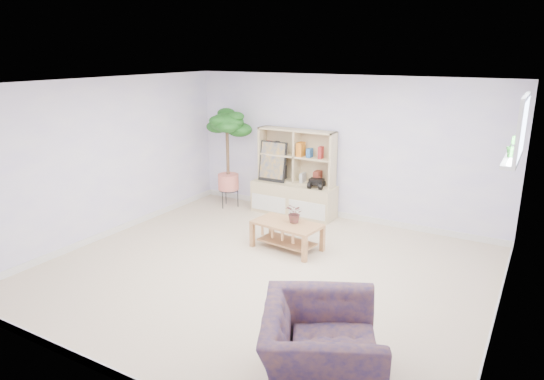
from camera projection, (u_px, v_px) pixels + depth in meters
The scene contains 14 objects.
floor at pixel (264, 271), 6.30m from camera, with size 5.50×5.00×0.01m, color #C3B396.
ceiling at pixel (263, 83), 5.64m from camera, with size 5.50×5.00×0.01m, color silver.
walls at pixel (263, 183), 5.97m from camera, with size 5.51×5.01×2.40m.
baseboard at pixel (264, 268), 6.29m from camera, with size 5.50×5.00×0.10m, color white, non-canonical shape.
window at pixel (523, 129), 4.94m from camera, with size 0.10×0.98×0.68m, color white, non-canonical shape.
window_sill at pixel (512, 159), 5.05m from camera, with size 0.14×1.00×0.04m, color white.
storage_unit at pixel (294, 173), 8.32m from camera, with size 1.49×0.50×1.49m, color #D0BC89, non-canonical shape.
poster at pixel (273, 161), 8.43m from camera, with size 0.51×0.12×0.70m, color gold, non-canonical shape.
toy_truck at pixel (316, 183), 8.06m from camera, with size 0.34×0.24×0.18m, color black, non-canonical shape.
coffee_table at pixel (287, 236), 6.98m from camera, with size 0.97×0.53×0.40m, color #B47B46, non-canonical shape.
table_plant at pixel (295, 213), 6.89m from camera, with size 0.26×0.22×0.29m, color #215A29.
floor_tree at pixel (228, 159), 8.69m from camera, with size 0.66×0.66×1.79m, color #1A401A, non-canonical shape.
armchair at pixel (321, 344), 4.04m from camera, with size 1.11×0.97×0.82m, color #1C1D52.
sill_plant at pixel (514, 146), 5.01m from camera, with size 0.13×0.11×0.24m, color #1A401A.
Camera 1 is at (2.97, -4.94, 2.77)m, focal length 32.00 mm.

